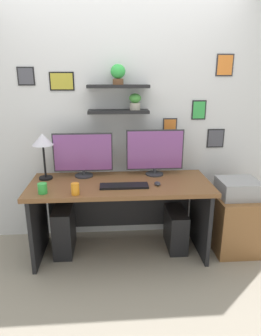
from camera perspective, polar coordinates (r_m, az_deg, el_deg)
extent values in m
plane|color=gray|center=(3.13, -1.83, -15.82)|extent=(8.00, 8.00, 0.00)
cube|color=silver|center=(3.08, -2.41, 10.58)|extent=(4.40, 0.04, 2.70)
cube|color=black|center=(2.96, -2.34, 10.85)|extent=(0.60, 0.20, 0.03)
cube|color=black|center=(2.94, -2.40, 15.50)|extent=(0.60, 0.20, 0.03)
cylinder|color=brown|center=(2.94, -2.41, 16.32)|extent=(0.10, 0.10, 0.05)
ellipsoid|color=green|center=(2.94, -2.44, 18.15)|extent=(0.14, 0.14, 0.13)
cylinder|color=#B2A899|center=(2.96, 0.88, 11.82)|extent=(0.10, 0.10, 0.07)
ellipsoid|color=green|center=(2.96, 0.89, 13.34)|extent=(0.12, 0.12, 0.09)
cube|color=black|center=(3.30, 16.09, 5.55)|extent=(0.18, 0.02, 0.20)
cube|color=#4C4C56|center=(3.29, 16.14, 5.52)|extent=(0.16, 0.00, 0.18)
cube|color=black|center=(3.07, -13.12, 16.01)|extent=(0.24, 0.02, 0.18)
cube|color=gold|center=(3.06, -13.14, 16.00)|extent=(0.21, 0.00, 0.15)
cube|color=#2D2D33|center=(3.25, 17.74, 18.41)|extent=(0.17, 0.02, 0.21)
cube|color=orange|center=(3.24, 17.80, 18.41)|extent=(0.15, 0.00, 0.19)
cube|color=#2D2D33|center=(3.14, 7.60, 8.00)|extent=(0.15, 0.02, 0.17)
cube|color=orange|center=(3.13, 7.63, 7.98)|extent=(0.12, 0.00, 0.14)
cube|color=black|center=(3.14, -19.54, 16.38)|extent=(0.16, 0.02, 0.17)
cube|color=#4C4C56|center=(3.13, -19.58, 16.37)|extent=(0.14, 0.00, 0.15)
cube|color=black|center=(3.19, 13.05, 10.87)|extent=(0.15, 0.02, 0.20)
cube|color=green|center=(3.18, 13.10, 10.85)|extent=(0.12, 0.00, 0.17)
cube|color=brown|center=(2.80, -1.97, -3.22)|extent=(1.71, 0.68, 0.04)
cube|color=black|center=(3.03, -17.31, -10.09)|extent=(0.04, 0.62, 0.71)
cube|color=black|center=(3.08, 13.25, -9.31)|extent=(0.04, 0.62, 0.71)
cube|color=black|center=(3.21, -2.11, -7.01)|extent=(1.51, 0.02, 0.50)
cylinder|color=#2D2D33|center=(3.00, -8.96, -1.44)|extent=(0.18, 0.18, 0.02)
cylinder|color=#2D2D33|center=(2.99, -8.99, -0.83)|extent=(0.03, 0.03, 0.05)
cube|color=#2D2D33|center=(2.94, -9.16, 3.01)|extent=(0.58, 0.02, 0.38)
cube|color=#8C4C99|center=(2.93, -9.18, 2.95)|extent=(0.56, 0.00, 0.36)
cylinder|color=#2D2D33|center=(3.02, 4.65, -1.14)|extent=(0.18, 0.18, 0.02)
cylinder|color=#2D2D33|center=(3.01, 4.67, -0.52)|extent=(0.03, 0.03, 0.05)
cube|color=#2D2D33|center=(2.96, 4.74, 3.53)|extent=(0.57, 0.02, 0.40)
cube|color=#8C4C99|center=(2.95, 4.78, 3.47)|extent=(0.55, 0.00, 0.38)
cube|color=black|center=(2.68, -1.25, -3.47)|extent=(0.44, 0.14, 0.02)
ellipsoid|color=#2D2D33|center=(2.74, 5.23, -3.00)|extent=(0.06, 0.09, 0.03)
cylinder|color=black|center=(3.00, -16.03, -1.84)|extent=(0.13, 0.13, 0.02)
cylinder|color=black|center=(2.95, -16.30, 1.26)|extent=(0.02, 0.02, 0.32)
cone|color=silver|center=(2.90, -16.66, 5.32)|extent=(0.20, 0.20, 0.11)
cylinder|color=green|center=(2.64, -16.64, -3.79)|extent=(0.08, 0.08, 0.09)
cylinder|color=orange|center=(2.55, -10.63, -3.99)|extent=(0.07, 0.07, 0.10)
cube|color=brown|center=(3.23, 19.42, -9.86)|extent=(0.44, 0.50, 0.58)
cube|color=#9E9EA3|center=(3.09, 20.11, -3.68)|extent=(0.38, 0.34, 0.17)
cube|color=black|center=(3.10, -12.69, -11.53)|extent=(0.18, 0.40, 0.48)
cube|color=black|center=(3.15, 8.73, -11.55)|extent=(0.18, 0.40, 0.41)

